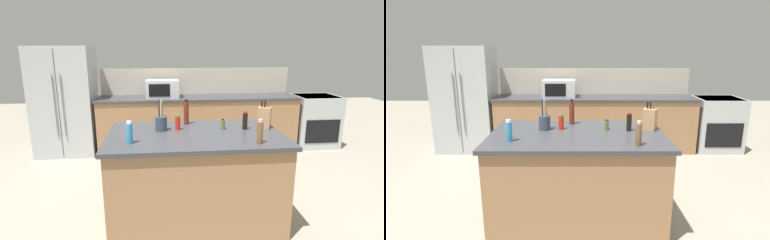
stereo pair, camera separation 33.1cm
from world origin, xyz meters
The scene contains 15 objects.
ground_plane centered at (0.00, 0.00, 0.00)m, with size 14.00×14.00×0.00m, color gray.
back_counter_run centered at (0.30, 2.20, 0.47)m, with size 3.42×0.66×0.94m.
wall_backsplash centered at (0.30, 2.52, 1.17)m, with size 3.38×0.03×0.46m, color #B2A899.
kitchen_island centered at (0.00, 0.00, 0.47)m, with size 1.74×1.05×0.94m.
refrigerator centered at (-1.93, 2.25, 0.90)m, with size 0.96×0.75×1.79m.
range_oven centered at (2.43, 2.20, 0.47)m, with size 0.76×0.65×0.92m.
microwave centered at (-0.32, 2.20, 1.09)m, with size 0.55×0.39×0.29m.
knife_block centered at (0.75, 0.14, 1.05)m, with size 0.16×0.15×0.29m.
utensil_crock centered at (-0.34, 0.14, 1.02)m, with size 0.12×0.12×0.32m.
hot_sauce_bottle centered at (-0.17, 0.15, 1.01)m, with size 0.05×0.05×0.16m.
pepper_grinder centered at (0.53, -0.37, 1.04)m, with size 0.05×0.05×0.22m.
dish_soap_bottle centered at (-0.62, -0.26, 1.04)m, with size 0.06×0.06×0.21m.
vinegar_bottle centered at (-0.06, 0.37, 1.07)m, with size 0.06×0.06×0.28m.
spice_jar_oregano centered at (0.30, 0.13, 0.99)m, with size 0.05×0.05×0.11m.
soy_sauce_bottle centered at (0.53, 0.10, 1.03)m, with size 0.05×0.05×0.19m.
Camera 2 is at (0.01, -2.87, 1.79)m, focal length 28.00 mm.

